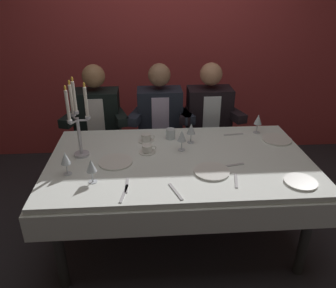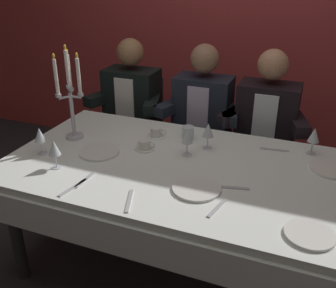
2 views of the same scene
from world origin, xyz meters
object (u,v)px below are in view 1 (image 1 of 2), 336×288
candelabra (78,122)px  dinner_plate_1 (277,139)px  dinner_plate_3 (301,182)px  dining_table (179,172)px  dinner_plate_0 (212,171)px  coffee_cup_0 (147,149)px  seated_diner_1 (160,115)px  seated_diner_2 (209,114)px  water_tumbler_0 (171,134)px  wine_glass_1 (182,136)px  coffee_cup_1 (146,138)px  wine_glass_0 (91,166)px  seated_diner_0 (98,117)px  wine_glass_2 (65,159)px  wine_glass_4 (191,129)px  dinner_plate_2 (116,162)px

candelabra → dinner_plate_1: 1.57m
candelabra → dinner_plate_3: size_ratio=2.83×
dining_table → dinner_plate_0: dinner_plate_0 is taller
coffee_cup_0 → seated_diner_1: (0.13, 0.78, -0.03)m
seated_diner_2 → coffee_cup_0: bearing=-128.1°
dinner_plate_1 → dining_table: bearing=-163.2°
dinner_plate_0 → water_tumbler_0: water_tumbler_0 is taller
dinner_plate_1 → wine_glass_1: (-0.79, -0.12, 0.11)m
dinner_plate_1 → coffee_cup_1: 1.06m
seated_diner_2 → dinner_plate_0: bearing=-99.3°
dining_table → seated_diner_1: 0.90m
wine_glass_1 → seated_diner_2: (0.35, 0.76, -0.12)m
seated_diner_1 → dining_table: bearing=-83.3°
wine_glass_0 → seated_diner_0: size_ratio=0.13×
dining_table → seated_diner_2: (0.38, 0.89, 0.11)m
wine_glass_1 → wine_glass_2: same height
wine_glass_0 → seated_diner_2: (0.97, 1.17, -0.12)m
dinner_plate_1 → wine_glass_0: size_ratio=1.45×
dinner_plate_0 → wine_glass_0: (-0.79, -0.07, 0.11)m
coffee_cup_0 → seated_diner_2: size_ratio=0.11×
dinner_plate_3 → dinner_plate_0: bearing=162.7°
coffee_cup_0 → candelabra: bearing=-178.1°
seated_diner_0 → dining_table: bearing=-51.6°
dinner_plate_3 → coffee_cup_0: (-0.97, 0.49, 0.02)m
dinner_plate_0 → wine_glass_4: wine_glass_4 is taller
candelabra → seated_diner_1: size_ratio=0.48×
dinner_plate_2 → dinner_plate_1: bearing=12.6°
dinner_plate_0 → wine_glass_1: wine_glass_1 is taller
candelabra → seated_diner_1: bearing=52.2°
candelabra → seated_diner_2: (1.10, 0.79, -0.27)m
dinner_plate_0 → seated_diner_2: (0.18, 1.10, -0.01)m
dinner_plate_0 → dinner_plate_1: bearing=36.6°
dinner_plate_2 → coffee_cup_1: 0.41m
coffee_cup_0 → coffee_cup_1: (-0.01, 0.20, 0.00)m
dinner_plate_2 → wine_glass_2: bearing=-156.8°
dinner_plate_3 → coffee_cup_1: (-0.98, 0.69, 0.02)m
water_tumbler_0 → dinner_plate_2: bearing=-138.0°
wine_glass_0 → wine_glass_2: (-0.18, 0.11, 0.00)m
water_tumbler_0 → seated_diner_0: 0.86m
water_tumbler_0 → dinner_plate_0: bearing=-66.9°
dinner_plate_1 → wine_glass_4: size_ratio=1.45×
dinner_plate_0 → seated_diner_1: (-0.30, 1.10, -0.01)m
dinner_plate_3 → seated_diner_0: bearing=138.7°
candelabra → wine_glass_2: bearing=-100.9°
coffee_cup_1 → seated_diner_0: (-0.46, 0.58, -0.03)m
dinner_plate_1 → dinner_plate_3: same height
dining_table → seated_diner_0: size_ratio=1.56×
coffee_cup_1 → seated_diner_2: seated_diner_2 is taller
dining_table → dinner_plate_3: bearing=-27.4°
water_tumbler_0 → seated_diner_2: (0.42, 0.54, -0.05)m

